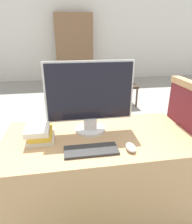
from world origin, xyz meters
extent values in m
cube|color=white|center=(0.00, 5.75, 1.40)|extent=(12.00, 0.06, 2.80)
cube|color=tan|center=(0.00, 0.36, 0.37)|extent=(1.37, 0.71, 0.74)
cube|color=maroon|center=(0.71, 0.32, 0.53)|extent=(0.05, 0.63, 1.06)
cylinder|color=silver|center=(-0.04, 0.46, 0.75)|extent=(0.23, 0.23, 0.02)
cylinder|color=silver|center=(-0.04, 0.46, 0.80)|extent=(0.11, 0.11, 0.08)
cube|color=silver|center=(-0.04, 0.46, 1.05)|extent=(0.64, 0.01, 0.44)
cube|color=black|center=(-0.04, 0.46, 1.05)|extent=(0.61, 0.02, 0.41)
cube|color=#2D2D2D|center=(-0.08, 0.17, 0.75)|extent=(0.34, 0.14, 0.02)
ellipsoid|color=white|center=(0.17, 0.14, 0.76)|extent=(0.06, 0.11, 0.04)
cube|color=silver|center=(-0.41, 0.38, 0.75)|extent=(0.18, 0.22, 0.03)
cube|color=gold|center=(-0.40, 0.38, 0.79)|extent=(0.15, 0.23, 0.03)
cube|color=silver|center=(-0.42, 0.38, 0.82)|extent=(0.16, 0.23, 0.04)
cylinder|color=#38281E|center=(0.87, 2.82, 0.19)|extent=(0.04, 0.04, 0.39)
cylinder|color=#38281E|center=(1.25, 2.82, 0.19)|extent=(0.04, 0.04, 0.39)
cylinder|color=#38281E|center=(0.87, 3.20, 0.19)|extent=(0.04, 0.04, 0.39)
cylinder|color=#38281E|center=(1.25, 3.20, 0.19)|extent=(0.04, 0.04, 0.39)
cube|color=#38281E|center=(1.06, 3.01, 0.41)|extent=(0.44, 0.44, 0.05)
cube|color=#38281E|center=(1.06, 3.21, 0.65)|extent=(0.44, 0.04, 0.42)
cube|color=#846042|center=(0.17, 5.51, 1.00)|extent=(1.12, 0.32, 1.99)
camera|label=1|loc=(-0.23, -0.91, 1.44)|focal=32.00mm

